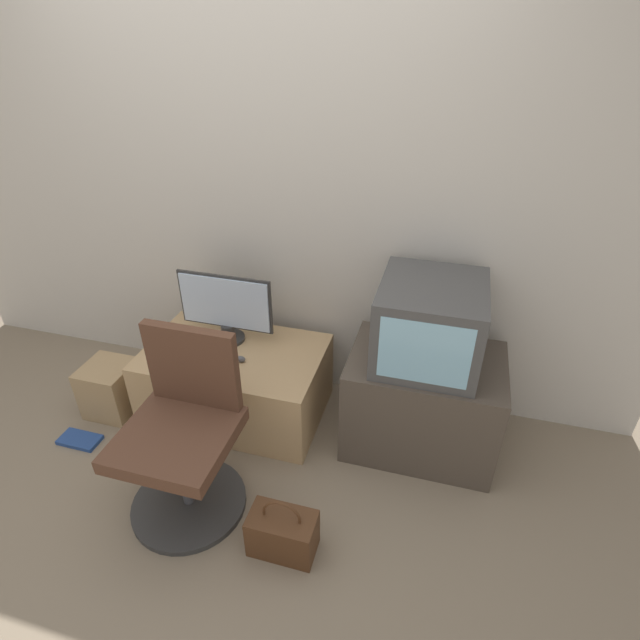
# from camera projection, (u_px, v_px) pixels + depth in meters

# --- Properties ---
(ground_plane) EXTENTS (12.00, 12.00, 0.00)m
(ground_plane) POSITION_uv_depth(u_px,v_px,m) (171.00, 539.00, 2.30)
(ground_plane) COLOR #7F705B
(wall_back) EXTENTS (4.40, 0.05, 2.60)m
(wall_back) POSITION_uv_depth(u_px,v_px,m) (259.00, 178.00, 2.69)
(wall_back) COLOR beige
(wall_back) RESTS_ON ground_plane
(desk) EXTENTS (1.01, 0.64, 0.43)m
(desk) POSITION_uv_depth(u_px,v_px,m) (236.00, 381.00, 2.93)
(desk) COLOR tan
(desk) RESTS_ON ground_plane
(side_stand) EXTENTS (0.79, 0.55, 0.56)m
(side_stand) POSITION_uv_depth(u_px,v_px,m) (422.00, 402.00, 2.68)
(side_stand) COLOR #4C4238
(side_stand) RESTS_ON ground_plane
(main_monitor) EXTENTS (0.55, 0.19, 0.42)m
(main_monitor) POSITION_uv_depth(u_px,v_px,m) (226.00, 307.00, 2.81)
(main_monitor) COLOR #2D2D2D
(main_monitor) RESTS_ON desk
(keyboard) EXTENTS (0.28, 0.13, 0.01)m
(keyboard) POSITION_uv_depth(u_px,v_px,m) (208.00, 356.00, 2.77)
(keyboard) COLOR #2D2D2D
(keyboard) RESTS_ON desk
(mouse) EXTENTS (0.05, 0.03, 0.04)m
(mouse) POSITION_uv_depth(u_px,v_px,m) (241.00, 359.00, 2.73)
(mouse) COLOR #4C4C51
(mouse) RESTS_ON desk
(crt_tv) EXTENTS (0.50, 0.54, 0.41)m
(crt_tv) POSITION_uv_depth(u_px,v_px,m) (430.00, 323.00, 2.44)
(crt_tv) COLOR #474747
(crt_tv) RESTS_ON side_stand
(office_chair) EXTENTS (0.55, 0.55, 0.90)m
(office_chair) POSITION_uv_depth(u_px,v_px,m) (184.00, 439.00, 2.29)
(office_chair) COLOR #333333
(office_chair) RESTS_ON ground_plane
(cardboard_box_lower) EXTENTS (0.28, 0.28, 0.32)m
(cardboard_box_lower) POSITION_uv_depth(u_px,v_px,m) (111.00, 388.00, 2.97)
(cardboard_box_lower) COLOR #A3845B
(cardboard_box_lower) RESTS_ON ground_plane
(handbag) EXTENTS (0.30, 0.17, 0.31)m
(handbag) POSITION_uv_depth(u_px,v_px,m) (283.00, 533.00, 2.20)
(handbag) COLOR #4C2D19
(handbag) RESTS_ON ground_plane
(book) EXTENTS (0.23, 0.12, 0.02)m
(book) POSITION_uv_depth(u_px,v_px,m) (80.00, 440.00, 2.81)
(book) COLOR navy
(book) RESTS_ON ground_plane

